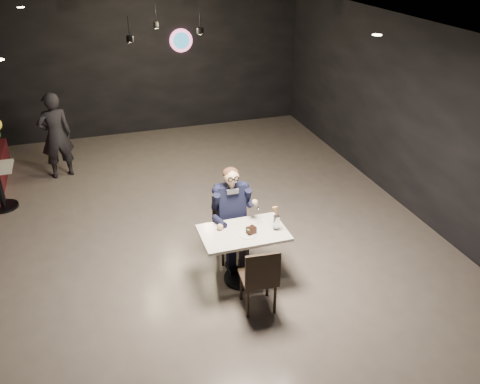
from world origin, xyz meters
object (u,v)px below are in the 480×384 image
object	(u,v)px
main_table	(243,256)
side_table	(0,190)
sundae_glass	(276,223)
chair_far	(231,229)
seated_man	(231,213)
chair_near	(258,276)
passerby	(56,136)

from	to	relation	value
main_table	side_table	world-z (taller)	main_table
main_table	sundae_glass	size ratio (longest dim) A/B	5.73
main_table	side_table	xyz separation A→B (m)	(-3.23, 3.10, -0.04)
chair_far	sundae_glass	world-z (taller)	sundae_glass
seated_man	sundae_glass	xyz separation A→B (m)	(0.42, -0.62, 0.13)
chair_far	chair_near	xyz separation A→B (m)	(0.00, -1.12, 0.00)
main_table	chair_near	xyz separation A→B (m)	(0.00, -0.57, 0.09)
seated_man	chair_far	bearing A→B (deg)	-90.00
seated_man	side_table	size ratio (longest dim) A/B	2.13
sundae_glass	side_table	xyz separation A→B (m)	(-3.65, 3.17, -0.51)
chair_near	seated_man	bearing A→B (deg)	94.84
main_table	seated_man	size ratio (longest dim) A/B	0.76
side_table	chair_near	bearing A→B (deg)	-48.67
chair_far	main_table	bearing A→B (deg)	-90.00
chair_far	passerby	xyz separation A→B (m)	(-2.27, 3.55, 0.35)
main_table	passerby	xyz separation A→B (m)	(-2.27, 4.10, 0.44)
chair_far	sundae_glass	bearing A→B (deg)	-55.76
main_table	sundae_glass	distance (m)	0.64
chair_far	chair_near	world-z (taller)	same
chair_near	chair_far	bearing A→B (deg)	94.84
seated_man	passerby	xyz separation A→B (m)	(-2.27, 3.55, 0.09)
side_table	passerby	xyz separation A→B (m)	(0.96, 1.00, 0.47)
chair_far	passerby	world-z (taller)	passerby
main_table	chair_far	world-z (taller)	chair_far
main_table	seated_man	bearing A→B (deg)	90.00
sundae_glass	passerby	xyz separation A→B (m)	(-2.70, 4.17, -0.04)
chair_near	passerby	bearing A→B (deg)	120.81
seated_man	side_table	xyz separation A→B (m)	(-3.23, 2.55, -0.38)
seated_man	sundae_glass	bearing A→B (deg)	-55.76
sundae_glass	seated_man	bearing A→B (deg)	124.24
chair_far	seated_man	distance (m)	0.26
chair_near	seated_man	world-z (taller)	seated_man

